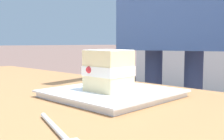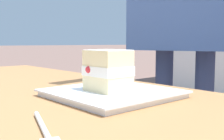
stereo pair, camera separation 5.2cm
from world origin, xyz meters
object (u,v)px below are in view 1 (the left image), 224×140
at_px(patio_table, 8,130).
at_px(paper_napkin, 114,83).
at_px(cake_slice, 108,70).
at_px(dessert_fork, 59,132).
at_px(dessert_plate, 112,93).

bearing_deg(patio_table, paper_napkin, 79.13).
relative_size(cake_slice, dessert_fork, 0.57).
height_order(dessert_plate, dessert_fork, dessert_plate).
relative_size(dessert_fork, paper_napkin, 1.43).
relative_size(cake_slice, paper_napkin, 0.81).
distance_m(patio_table, dessert_fork, 0.36).
xyz_separation_m(cake_slice, paper_napkin, (-0.14, 0.17, -0.06)).
xyz_separation_m(patio_table, dessert_plate, (0.20, 0.16, 0.10)).
relative_size(dessert_plate, paper_napkin, 2.26).
height_order(dessert_plate, paper_napkin, dessert_plate).
bearing_deg(patio_table, cake_slice, 35.96).
distance_m(cake_slice, paper_napkin, 0.23).
bearing_deg(paper_napkin, cake_slice, -49.59).
xyz_separation_m(patio_table, paper_napkin, (0.06, 0.31, 0.09)).
bearing_deg(dessert_fork, patio_table, 166.04).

